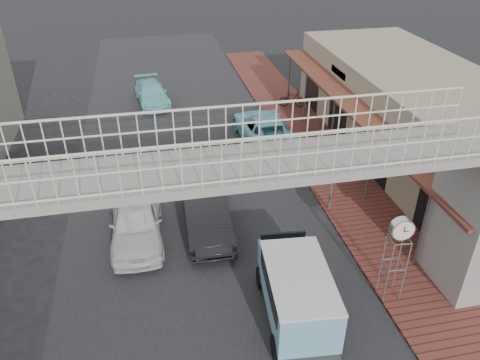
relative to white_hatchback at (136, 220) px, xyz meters
name	(u,v)px	position (x,y,z in m)	size (l,w,h in m)	color
ground	(202,237)	(2.31, -0.47, -0.77)	(120.00, 120.00, 0.00)	black
road_strip	(202,236)	(2.31, -0.47, -0.76)	(10.00, 60.00, 0.01)	black
sidewalk	(337,177)	(8.81, 2.53, -0.72)	(3.00, 40.00, 0.10)	brown
shophouse_row	(425,119)	(13.28, 3.53, 1.24)	(7.20, 18.00, 4.00)	gray
footbridge	(218,233)	(2.31, -4.47, 2.41)	(16.40, 2.40, 6.34)	gray
white_hatchback	(136,220)	(0.00, 0.00, 0.00)	(1.82, 4.51, 1.54)	silver
dark_sedan	(206,211)	(2.55, 0.05, -0.01)	(1.60, 4.60, 1.52)	black
angkot_curb	(264,128)	(6.51, 6.80, -0.04)	(2.41, 5.22, 1.45)	#7EC5DA
angkot_far	(152,93)	(1.12, 13.30, -0.16)	(1.71, 4.21, 1.22)	#7BD3D6
angkot_van	(297,288)	(4.48, -4.91, 0.45)	(2.10, 4.04, 1.91)	black
motorcycle_near	(312,170)	(7.61, 2.55, -0.25)	(0.55, 1.59, 0.84)	black
motorcycle_far	(292,99)	(9.20, 10.71, -0.21)	(0.43, 1.54, 0.92)	black
street_clock	(401,232)	(7.61, -4.66, 1.75)	(0.73, 0.61, 2.92)	#59595B
arrow_sign	(351,148)	(8.24, 0.40, 1.85)	(1.89, 1.27, 3.12)	#59595B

